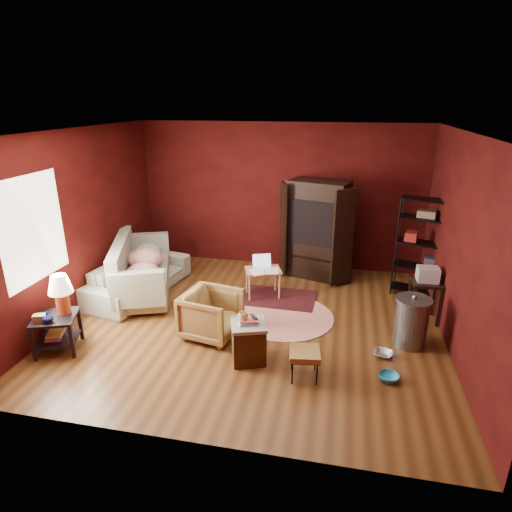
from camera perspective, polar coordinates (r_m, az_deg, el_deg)
The scene contains 18 objects.
room at distance 6.04m, azimuth -0.78°, elevation 2.92°, with size 5.54×5.04×2.84m.
sofa at distance 7.64m, azimuth -15.38°, elevation -1.94°, with size 2.09×0.61×0.82m, color gray.
armchair at distance 6.11m, azimuth -5.95°, elevation -7.47°, with size 0.72×0.68×0.74m, color black.
pet_bowl_steel at distance 5.99m, azimuth 16.67°, elevation -11.64°, with size 0.25×0.06×0.25m, color silver.
pet_bowl_turquoise at distance 5.56m, azimuth 17.39°, elevation -14.48°, with size 0.24×0.08×0.24m, color #299FC2.
vase at distance 6.13m, azimuth -26.06°, elevation -7.38°, with size 0.14×0.15×0.14m, color #0D1243.
mug at distance 5.40m, azimuth -1.71°, elevation -7.87°, with size 0.13×0.10×0.13m, color tan.
side_table at distance 6.26m, azimuth -24.87°, elevation -6.05°, with size 0.68×0.68×1.05m.
sofa_cushions at distance 7.60m, azimuth -15.25°, elevation -1.85°, with size 1.52×2.26×0.88m.
hamper at distance 5.59m, azimuth -1.01°, elevation -11.25°, with size 0.56×0.56×0.62m.
footstool at distance 5.29m, azimuth 6.50°, elevation -12.89°, with size 0.41×0.41×0.37m.
rug_round at distance 6.75m, azimuth 3.85°, elevation -8.04°, with size 1.63×1.63×0.01m.
rug_oriental at distance 7.31m, azimuth 2.97°, elevation -5.57°, with size 1.26×0.85×0.01m.
laptop_desk at distance 7.21m, azimuth 0.94°, elevation -2.18°, with size 0.69×0.60×0.72m.
tv_armoire at distance 7.98m, azimuth 8.09°, elevation 3.69°, with size 1.38×1.00×1.83m.
wire_shelving at distance 7.63m, azimuth 21.39°, elevation 1.51°, with size 0.89×0.57×1.69m.
small_stand at distance 6.87m, azimuth 21.81°, elevation -3.12°, with size 0.45×0.45×0.86m.
trash_can at distance 6.25m, azimuth 19.99°, elevation -8.20°, with size 0.57×0.57×0.75m.
Camera 1 is at (1.21, -5.64, 3.21)m, focal length 30.00 mm.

